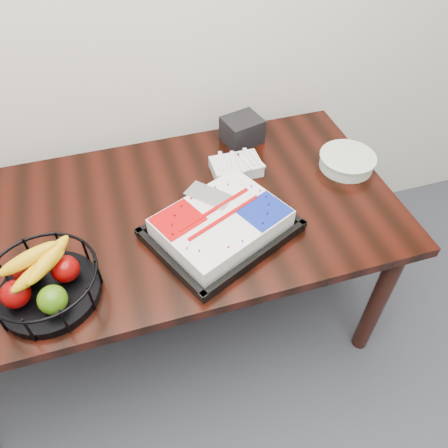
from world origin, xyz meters
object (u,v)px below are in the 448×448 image
object	(u,v)px
cake_tray	(221,225)
table	(158,230)
fruit_basket	(45,282)
plate_stack	(347,161)
napkin_box	(242,130)

from	to	relation	value
cake_tray	table	bearing A→B (deg)	141.69
fruit_basket	plate_stack	distance (m)	1.21
table	fruit_basket	distance (m)	0.48
table	cake_tray	distance (m)	0.29
table	napkin_box	size ratio (longest dim) A/B	11.71
plate_stack	napkin_box	size ratio (longest dim) A/B	1.47
cake_tray	plate_stack	world-z (taller)	cake_tray
cake_tray	napkin_box	world-z (taller)	napkin_box
cake_tray	napkin_box	distance (m)	0.55
cake_tray	plate_stack	size ratio (longest dim) A/B	2.56
fruit_basket	plate_stack	world-z (taller)	fruit_basket
fruit_basket	cake_tray	bearing A→B (deg)	9.02
table	fruit_basket	world-z (taller)	fruit_basket
table	fruit_basket	bearing A→B (deg)	-145.86
table	plate_stack	xyz separation A→B (m)	(0.80, 0.04, 0.11)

